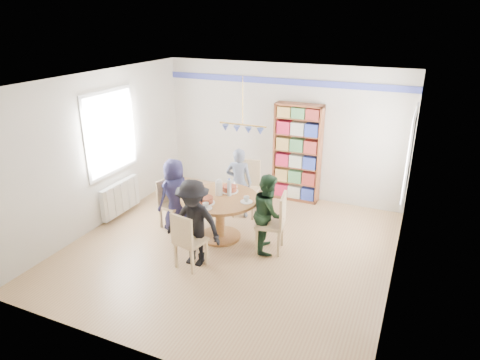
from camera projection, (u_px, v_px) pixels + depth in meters
The scene contains 14 objects.
ground at pixel (230, 248), 7.01m from camera, with size 5.00×5.00×0.00m, color tan.
room_shell at pixel (237, 136), 7.24m from camera, with size 5.00×5.00×5.00m.
radiator at pixel (121, 197), 8.04m from camera, with size 0.12×1.00×0.60m.
dining_table at pixel (220, 208), 7.14m from camera, with size 1.30×1.30×0.75m.
chair_left at pixel (170, 201), 7.57m from camera, with size 0.46×0.46×0.88m.
chair_right at pixel (275, 220), 6.74m from camera, with size 0.50×0.50×0.98m.
chair_far at pixel (247, 185), 8.04m from camera, with size 0.52×0.52×1.04m.
chair_near at pixel (187, 239), 6.27m from camera, with size 0.47×0.47×0.91m.
person_left at pixel (175, 195), 7.40m from camera, with size 0.63×0.41×1.30m, color #1A1835.
person_right at pixel (269, 213), 6.76m from camera, with size 0.62×0.49×1.28m, color black.
person_far at pixel (239, 183), 7.88m from camera, with size 0.49×0.32×1.33m, color gray.
person_near at pixel (194, 223), 6.33m from camera, with size 0.88×0.51×1.37m, color black.
bookshelf at pixel (297, 154), 8.50m from camera, with size 0.94×0.28×1.98m.
tableware at pixel (219, 193), 7.07m from camera, with size 1.17×1.17×0.31m.
Camera 1 is at (2.62, -5.53, 3.60)m, focal length 32.00 mm.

